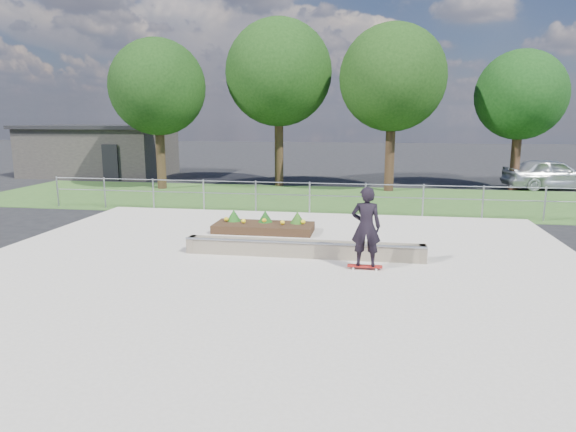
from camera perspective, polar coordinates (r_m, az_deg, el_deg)
The scene contains 13 objects.
ground at distance 11.52m, azimuth -2.22°, elevation -6.76°, with size 120.00×120.00×0.00m, color black.
grass_verge at distance 22.14m, azimuth 3.51°, elevation 1.90°, with size 30.00×8.00×0.02m, color #2C4E1F.
concrete_slab at distance 11.51m, azimuth -2.22°, elevation -6.62°, with size 15.00×15.00×0.06m, color #ADA599.
fence at distance 18.58m, azimuth 2.42°, elevation 2.52°, with size 20.06×0.06×1.20m.
building at distance 33.06m, azimuth -20.16°, elevation 6.89°, with size 8.40×5.40×3.00m.
tree_far_left at distance 25.88m, azimuth -14.29°, elevation 13.67°, with size 4.55×4.55×7.15m.
tree_mid_left at distance 26.25m, azimuth -1.04°, elevation 15.60°, with size 5.25×5.25×8.25m.
tree_mid_right at distance 24.81m, azimuth 11.56°, elevation 14.78°, with size 4.90×4.90×7.70m.
tree_far_right at distance 27.12m, azimuth 24.44°, elevation 12.11°, with size 4.20×4.20×6.60m.
grind_ledge at distance 12.85m, azimuth 1.71°, elevation -3.64°, with size 6.00×0.44×0.43m.
planter_bed at distance 15.65m, azimuth -2.69°, elevation -1.06°, with size 3.00×1.20×0.61m.
skateboarder at distance 11.75m, azimuth 8.66°, elevation -1.21°, with size 0.80×0.45×1.92m.
parked_car at distance 28.20m, azimuth 27.16°, elevation 4.20°, with size 1.79×4.44×1.51m, color #AAAEB3.
Camera 1 is at (2.23, -10.74, 3.52)m, focal length 32.00 mm.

